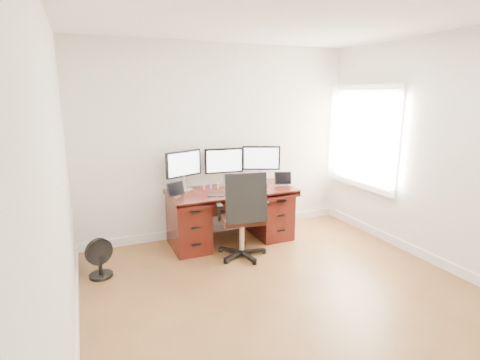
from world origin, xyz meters
name	(u,v)px	position (x,y,z in m)	size (l,w,h in m)	color
ground	(301,308)	(0.00, 0.00, 0.00)	(4.50, 4.50, 0.00)	brown
back_wall	(219,142)	(0.00, 2.25, 1.35)	(4.00, 0.10, 2.70)	white
right_wall	(453,155)	(2.00, 0.11, 1.35)	(0.10, 4.50, 2.70)	white
desk	(231,214)	(0.00, 1.83, 0.40)	(1.70, 0.80, 0.75)	#43110D
office_chair	(243,230)	(-0.07, 1.26, 0.37)	(0.69, 0.69, 1.12)	black
floor_fan	(100,259)	(-1.74, 1.43, 0.22)	(0.30, 0.26, 0.45)	black
monitor_left	(184,165)	(-0.58, 2.07, 1.09)	(0.53, 0.23, 0.53)	silver
monitor_center	(224,162)	(0.00, 2.07, 1.09)	(0.55, 0.16, 0.53)	silver
monitor_right	(261,159)	(0.58, 2.07, 1.09)	(0.52, 0.25, 0.53)	silver
tablet_left	(176,190)	(-0.77, 1.75, 0.84)	(0.25, 0.15, 0.19)	silver
tablet_right	(283,179)	(0.77, 1.75, 0.84)	(0.25, 0.14, 0.19)	silver
keyboard	(239,193)	(0.02, 1.58, 0.76)	(0.30, 0.13, 0.01)	silver
trackpad	(253,191)	(0.23, 1.61, 0.76)	(0.14, 0.14, 0.01)	silver
drawing_tablet	(216,195)	(-0.30, 1.60, 0.76)	(0.21, 0.13, 0.01)	black
phone	(231,189)	(0.00, 1.82, 0.76)	(0.12, 0.06, 0.01)	black
figurine_pink	(204,187)	(-0.34, 1.95, 0.79)	(0.03, 0.03, 0.07)	#D95E7F
figurine_purple	(211,186)	(-0.24, 1.95, 0.79)	(0.03, 0.03, 0.07)	#8C66D5
figurine_yellow	(218,185)	(-0.14, 1.95, 0.79)	(0.03, 0.03, 0.07)	#D3CC59
figurine_brown	(233,184)	(0.09, 1.95, 0.79)	(0.03, 0.03, 0.07)	#976343
figurine_blue	(241,183)	(0.21, 1.95, 0.79)	(0.03, 0.03, 0.07)	#5A7FE0
figurine_orange	(250,182)	(0.35, 1.95, 0.79)	(0.03, 0.03, 0.07)	#F68E4D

